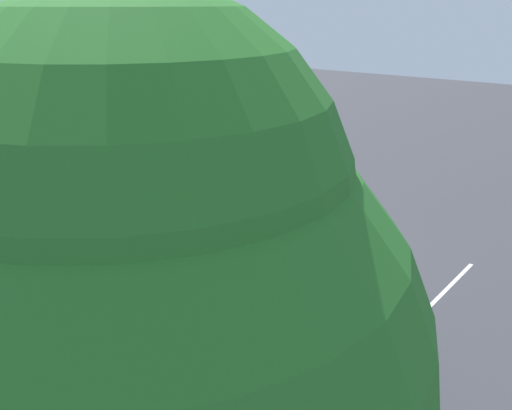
# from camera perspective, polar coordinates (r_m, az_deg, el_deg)

# --- Properties ---
(ground_plane) EXTENTS (80.00, 80.00, 0.00)m
(ground_plane) POSITION_cam_1_polar(r_m,az_deg,el_deg) (15.53, 4.42, -5.10)
(ground_plane) COLOR #38383D
(tour_bus) EXTENTS (9.99, 3.18, 3.25)m
(tour_bus) POSITION_cam_1_polar(r_m,az_deg,el_deg) (12.82, -14.69, -3.37)
(tour_bus) COLOR #26262B
(tour_bus) RESTS_ON ground_plane
(spectator_far_left) EXTENTS (0.58, 0.37, 1.72)m
(spectator_far_left) POSITION_cam_1_polar(r_m,az_deg,el_deg) (14.05, -1.28, -3.30)
(spectator_far_left) COLOR #473823
(spectator_far_left) RESTS_ON ground_plane
(spectator_left) EXTENTS (0.58, 0.37, 1.78)m
(spectator_left) POSITION_cam_1_polar(r_m,az_deg,el_deg) (14.74, -3.87, -1.99)
(spectator_left) COLOR black
(spectator_left) RESTS_ON ground_plane
(spectator_centre) EXTENTS (0.57, 0.32, 1.66)m
(spectator_centre) POSITION_cam_1_polar(r_m,az_deg,el_deg) (15.29, -6.73, -1.59)
(spectator_centre) COLOR black
(spectator_centre) RESTS_ON ground_plane
(spectator_right) EXTENTS (0.57, 0.33, 1.73)m
(spectator_right) POSITION_cam_1_polar(r_m,az_deg,el_deg) (15.90, -8.69, -0.60)
(spectator_right) COLOR black
(spectator_right) RESTS_ON ground_plane
(parked_motorcycle_silver) EXTENTS (2.03, 0.69, 0.99)m
(parked_motorcycle_silver) POSITION_cam_1_polar(r_m,az_deg,el_deg) (14.61, -6.92, -4.83)
(parked_motorcycle_silver) COLOR black
(parked_motorcycle_silver) RESTS_ON ground_plane
(parked_motorcycle_dark) EXTENTS (2.05, 0.58, 0.99)m
(parked_motorcycle_dark) POSITION_cam_1_polar(r_m,az_deg,el_deg) (12.98, 1.43, -8.08)
(parked_motorcycle_dark) COLOR black
(parked_motorcycle_dark) RESTS_ON ground_plane
(stunt_motorcycle) EXTENTS (2.05, 0.58, 1.23)m
(stunt_motorcycle) POSITION_cam_1_polar(r_m,az_deg,el_deg) (18.02, 5.06, 0.66)
(stunt_motorcycle) COLOR black
(stunt_motorcycle) RESTS_ON ground_plane
(traffic_cone) EXTENTS (0.34, 0.34, 0.63)m
(traffic_cone) POSITION_cam_1_polar(r_m,az_deg,el_deg) (17.45, 12.23, -1.49)
(traffic_cone) COLOR orange
(traffic_cone) RESTS_ON ground_plane
(tree_far) EXTENTS (3.67, 3.67, 6.82)m
(tree_far) POSITION_cam_1_polar(r_m,az_deg,el_deg) (3.67, -11.14, -12.38)
(tree_far) COLOR #51381E
(tree_far) RESTS_ON ground_plane
(bay_line_a) EXTENTS (0.26, 4.46, 0.01)m
(bay_line_a) POSITION_cam_1_polar(r_m,az_deg,el_deg) (14.09, 18.67, -9.02)
(bay_line_a) COLOR white
(bay_line_a) RESTS_ON ground_plane
(bay_line_b) EXTENTS (0.28, 4.90, 0.01)m
(bay_line_b) POSITION_cam_1_polar(r_m,az_deg,el_deg) (14.91, 9.52, -6.47)
(bay_line_b) COLOR white
(bay_line_b) RESTS_ON ground_plane
(bay_line_c) EXTENTS (0.24, 3.91, 0.01)m
(bay_line_c) POSITION_cam_1_polar(r_m,az_deg,el_deg) (16.08, 1.59, -4.10)
(bay_line_c) COLOR white
(bay_line_c) RESTS_ON ground_plane
(bay_line_d) EXTENTS (0.26, 4.27, 0.01)m
(bay_line_d) POSITION_cam_1_polar(r_m,az_deg,el_deg) (17.54, -5.11, -2.03)
(bay_line_d) COLOR white
(bay_line_d) RESTS_ON ground_plane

